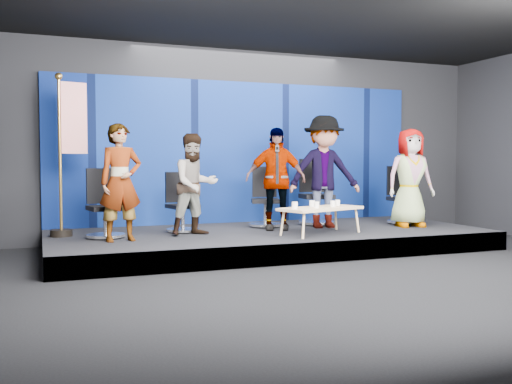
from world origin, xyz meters
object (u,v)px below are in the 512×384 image
chair_a (104,215)px  panelist_b (195,184)px  panelist_d (324,172)px  mug_b (317,205)px  flag_stand (68,150)px  panelist_e (410,178)px  coffee_table (321,209)px  chair_c (265,207)px  panelist_c (275,179)px  chair_d (316,203)px  panelist_a (121,182)px  mug_e (338,203)px  mug_a (295,205)px  chair_b (181,212)px  mug_d (333,204)px  chair_e (402,205)px  mug_c (312,204)px

chair_a → panelist_b: panelist_b is taller
panelist_d → mug_b: (-0.59, -0.89, -0.48)m
flag_stand → panelist_b: bearing=-29.9°
panelist_e → coffee_table: 2.02m
chair_c → panelist_c: (-0.02, -0.50, 0.50)m
panelist_b → panelist_c: size_ratio=0.92×
chair_d → flag_stand: flag_stand is taller
panelist_a → mug_b: 2.92m
chair_c → mug_e: size_ratio=11.56×
chair_a → mug_b: chair_a is taller
coffee_table → chair_d: bearing=66.4°
panelist_a → chair_c: bearing=10.6°
coffee_table → mug_e: (0.41, 0.21, 0.08)m
mug_a → chair_b: bearing=139.9°
coffee_table → mug_d: (0.22, 0.00, 0.08)m
mug_b → mug_e: bearing=31.7°
chair_e → mug_e: 1.82m
mug_e → panelist_d: bearing=85.5°
chair_c → coffee_table: (0.42, -1.29, 0.04)m
panelist_b → chair_e: (3.96, 0.28, -0.43)m
chair_e → mug_d: (-1.89, -0.86, 0.12)m
panelist_c → mug_b: size_ratio=17.75×
mug_e → flag_stand: 4.26m
panelist_a → coffee_table: (3.00, -0.30, -0.44)m
chair_e → panelist_e: (-0.18, -0.47, 0.50)m
panelist_e → mug_d: (-1.71, -0.39, -0.38)m
chair_a → mug_a: (2.67, -0.91, 0.13)m
coffee_table → mug_b: size_ratio=15.60×
panelist_c → chair_d: bearing=44.1°
chair_a → mug_c: (3.08, -0.67, 0.13)m
panelist_a → panelist_b: bearing=3.4°
coffee_table → mug_b: mug_b is taller
chair_e → mug_e: bearing=-149.4°
panelist_a → chair_d: 3.71m
panelist_c → mug_d: panelist_c is taller
mug_b → mug_d: 0.38m
coffee_table → flag_stand: flag_stand is taller
panelist_b → coffee_table: panelist_b is taller
mug_b → mug_a: bearing=-177.3°
panelist_c → flag_stand: flag_stand is taller
panelist_d → chair_e: 1.76m
panelist_a → mug_c: panelist_a is taller
panelist_e → mug_c: size_ratio=16.98×
chair_a → chair_e: chair_e is taller
panelist_e → mug_b: size_ratio=17.84×
coffee_table → flag_stand: bearing=162.3°
chair_a → chair_d: (3.73, 0.50, 0.05)m
chair_c → mug_b: 1.45m
panelist_d → chair_e: size_ratio=1.82×
chair_a → panelist_c: 2.79m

